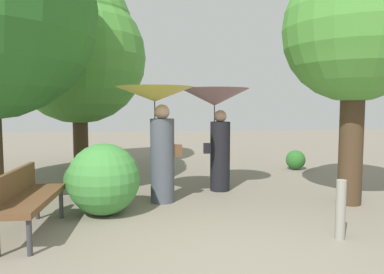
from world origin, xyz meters
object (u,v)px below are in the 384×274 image
object	(u,v)px
park_bench	(26,196)
path_marker_post	(341,210)
tree_near_right	(356,15)
person_left	(158,119)
tree_near_left	(78,47)
person_right	(216,113)

from	to	relation	value
park_bench	path_marker_post	bearing A→B (deg)	-97.82
park_bench	tree_near_right	bearing A→B (deg)	-78.63
person_left	tree_near_right	distance (m)	3.64
tree_near_right	path_marker_post	distance (m)	3.28
tree_near_left	tree_near_right	world-z (taller)	tree_near_left
tree_near_right	park_bench	bearing A→B (deg)	-170.43
path_marker_post	tree_near_right	bearing A→B (deg)	55.51
tree_near_left	tree_near_right	distance (m)	6.67
tree_near_left	person_left	bearing A→B (deg)	-63.02
person_right	tree_near_right	world-z (taller)	tree_near_right
park_bench	person_right	bearing A→B (deg)	-52.37
park_bench	tree_near_right	size ratio (longest dim) A/B	0.33
park_bench	path_marker_post	xyz separation A→B (m)	(3.89, -0.66, -0.14)
park_bench	path_marker_post	distance (m)	3.95
person_left	tree_near_right	world-z (taller)	tree_near_right
person_right	tree_near_right	xyz separation A→B (m)	(2.04, -1.24, 1.59)
park_bench	tree_near_right	world-z (taller)	tree_near_right
person_left	person_right	world-z (taller)	person_right
tree_near_left	person_right	bearing A→B (deg)	-45.02
person_right	tree_near_left	size ratio (longest dim) A/B	0.39
person_right	tree_near_right	bearing A→B (deg)	-119.59
person_left	park_bench	distance (m)	2.39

